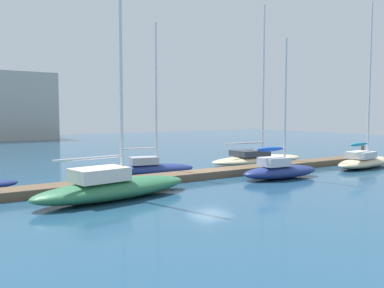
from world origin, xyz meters
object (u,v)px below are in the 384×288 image
sailboat_3 (280,169)px  harbor_building_distant (1,107)px  sailboat_1 (113,186)px  sailboat_4 (257,158)px  sailboat_2 (151,167)px  sailboat_5 (364,160)px

sailboat_3 → harbor_building_distant: (-7.53, 54.32, 4.71)m
sailboat_1 → sailboat_4: (15.01, 6.11, -0.12)m
sailboat_1 → sailboat_3: 11.04m
sailboat_2 → sailboat_5: sailboat_5 is taller
sailboat_4 → sailboat_5: sailboat_4 is taller
sailboat_1 → sailboat_2: (5.04, 5.58, -0.07)m
sailboat_3 → sailboat_5: 9.31m
sailboat_3 → harbor_building_distant: harbor_building_distant is taller
sailboat_3 → sailboat_4: bearing=62.6°
sailboat_2 → sailboat_3: bearing=-32.5°
sailboat_5 → sailboat_3: bearing=172.4°
sailboat_3 → harbor_building_distant: size_ratio=0.58×
sailboat_2 → sailboat_3: sailboat_2 is taller
sailboat_3 → sailboat_5: bearing=6.3°
sailboat_1 → sailboat_3: bearing=-9.3°
sailboat_5 → harbor_building_distant: 56.88m
sailboat_2 → sailboat_1: bearing=-121.1°
sailboat_2 → sailboat_4: size_ratio=0.78×
sailboat_4 → harbor_building_distant: sailboat_4 is taller
sailboat_1 → harbor_building_distant: (3.51, 54.21, 4.66)m
harbor_building_distant → sailboat_4: bearing=-76.6°
sailboat_5 → harbor_building_distant: bearing=98.4°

